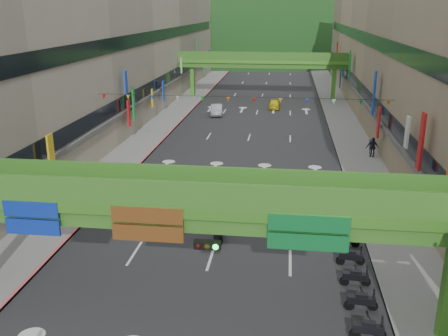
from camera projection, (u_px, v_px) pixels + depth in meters
name	position (u px, v px, depth m)	size (l,w,h in m)	color
road_slab	(255.00, 118.00, 64.34)	(18.00, 140.00, 0.02)	#28282B
sidewalk_left	(172.00, 116.00, 65.64)	(4.00, 140.00, 0.15)	gray
sidewalk_right	(342.00, 120.00, 63.01)	(4.00, 140.00, 0.15)	gray
curb_left	(186.00, 116.00, 65.41)	(0.20, 140.00, 0.18)	#CC5959
curb_right	(327.00, 120.00, 63.23)	(0.20, 140.00, 0.18)	gray
building_row_left	(109.00, 42.00, 63.71)	(12.80, 95.00, 19.00)	#9E937F
building_row_right	(416.00, 45.00, 59.19)	(12.80, 95.00, 19.00)	gray
overpass_near	(208.00, 223.00, 20.51)	(28.00, 12.27, 7.10)	#4C9E2D
overpass_far	(262.00, 64.00, 76.86)	(28.00, 2.20, 7.10)	#4C9E2D
hill_left	(233.00, 50.00, 170.02)	(168.00, 140.00, 112.00)	#1C4419
hill_right	(346.00, 46.00, 184.12)	(208.00, 176.00, 128.00)	#1C4419
bunting_string	(241.00, 100.00, 43.63)	(26.00, 0.36, 0.47)	black
scooter_rider_near	(205.00, 212.00, 32.51)	(0.76, 1.58, 2.04)	black
scooter_rider_mid	(220.00, 224.00, 30.22)	(1.02, 1.58, 2.17)	black
scooter_rider_far	(199.00, 198.00, 34.75)	(0.82, 1.60, 2.02)	#7D0600
parked_scooter_row	(356.00, 277.00, 25.48)	(1.60, 9.35, 1.08)	black
car_silver	(217.00, 110.00, 66.25)	(1.49, 4.28, 1.41)	#ACAAB2
car_yellow	(274.00, 104.00, 70.54)	(1.53, 3.80, 1.29)	yellow
pedestrian_red	(368.00, 198.00, 35.21)	(0.80, 0.62, 1.64)	#AA284A
pedestrian_dark	(372.00, 149.00, 47.18)	(1.09, 0.45, 1.86)	black
pedestrian_blue	(371.00, 148.00, 48.08)	(0.71, 0.46, 1.52)	#30405C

